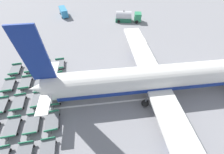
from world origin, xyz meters
TOP-DOWN VIEW (x-y plane):
  - ground_plane at (0.00, 0.00)m, footprint 500.00×500.00m
  - airplane at (11.60, -1.16)m, footprint 35.31×40.56m
  - fuel_tanker_primary at (-15.11, 0.90)m, footprint 4.62×7.90m
  - service_van at (-22.97, -17.67)m, footprint 5.60×3.06m
  - baggage_dolly_row_near_col_a at (1.94, -25.96)m, footprint 3.62×1.87m
  - baggage_dolly_row_near_col_b at (5.94, -26.04)m, footprint 3.63×1.90m
  - baggage_dolly_row_near_col_c at (10.07, -26.02)m, footprint 3.62×1.89m
  - baggage_dolly_row_mid_a_col_a at (1.96, -23.12)m, footprint 3.63×1.91m
  - baggage_dolly_row_mid_a_col_b at (5.91, -23.31)m, footprint 3.62×1.87m
  - baggage_dolly_row_mid_a_col_c at (10.03, -23.47)m, footprint 3.61×1.85m
  - baggage_dolly_row_mid_a_col_d at (14.01, -23.33)m, footprint 3.63×1.90m
  - baggage_dolly_row_mid_b_col_a at (2.00, -20.41)m, footprint 3.63×1.90m
  - baggage_dolly_row_mid_b_col_b at (6.16, -20.70)m, footprint 3.63×1.90m
  - baggage_dolly_row_mid_b_col_c at (10.09, -20.58)m, footprint 3.62×1.87m
  - baggage_dolly_row_mid_b_col_d at (14.11, -20.72)m, footprint 3.62×1.88m
  - baggage_dolly_row_far_col_a at (2.02, -17.78)m, footprint 3.61×1.86m
  - baggage_dolly_row_far_col_b at (5.99, -17.89)m, footprint 3.64×1.93m
  - baggage_dolly_row_far_col_c at (10.26, -18.01)m, footprint 3.67×2.00m
  - baggage_dolly_row_far_col_d at (14.25, -18.09)m, footprint 3.62×1.88m
  - baggage_dolly_row_far_col_e at (18.12, -18.31)m, footprint 3.62×1.87m
  - stand_guidance_stripe at (12.64, -9.65)m, footprint 2.11×21.87m

SIDE VIEW (x-z plane):
  - ground_plane at x=0.00m, z-range 0.00..0.00m
  - stand_guidance_stripe at x=12.64m, z-range 0.00..0.01m
  - baggage_dolly_row_near_col_a at x=1.94m, z-range 0.03..0.95m
  - baggage_dolly_row_near_col_b at x=5.94m, z-range 0.03..0.95m
  - baggage_dolly_row_near_col_c at x=10.07m, z-range 0.03..0.95m
  - baggage_dolly_row_mid_a_col_a at x=1.96m, z-range 0.03..0.95m
  - baggage_dolly_row_mid_a_col_b at x=5.91m, z-range 0.03..0.95m
  - baggage_dolly_row_mid_a_col_c at x=10.03m, z-range 0.03..0.95m
  - baggage_dolly_row_mid_a_col_d at x=14.01m, z-range 0.03..0.95m
  - baggage_dolly_row_mid_b_col_a at x=2.00m, z-range 0.03..0.95m
  - baggage_dolly_row_mid_b_col_b at x=6.16m, z-range 0.03..0.95m
  - baggage_dolly_row_mid_b_col_c at x=10.09m, z-range 0.03..0.95m
  - baggage_dolly_row_mid_b_col_d at x=14.11m, z-range 0.03..0.95m
  - baggage_dolly_row_far_col_a at x=2.02m, z-range 0.03..0.95m
  - baggage_dolly_row_far_col_b at x=5.99m, z-range 0.03..0.95m
  - baggage_dolly_row_far_col_c at x=10.26m, z-range 0.03..0.95m
  - baggage_dolly_row_far_col_d at x=14.25m, z-range 0.03..0.95m
  - baggage_dolly_row_far_col_e at x=18.12m, z-range 0.03..0.95m
  - service_van at x=-22.97m, z-range 0.10..2.48m
  - fuel_tanker_primary at x=-15.11m, z-range -0.27..2.86m
  - airplane at x=11.60m, z-range -3.40..9.11m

